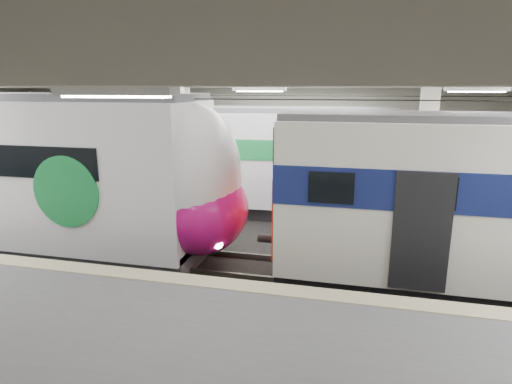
# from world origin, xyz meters

# --- Properties ---
(station_hall) EXTENTS (36.00, 24.00, 5.75)m
(station_hall) POSITION_xyz_m (0.00, -1.74, 3.24)
(station_hall) COLOR black
(station_hall) RESTS_ON ground
(modern_emu) EXTENTS (15.20, 3.14, 4.84)m
(modern_emu) POSITION_xyz_m (-6.84, -0.00, 2.37)
(modern_emu) COLOR white
(modern_emu) RESTS_ON ground
(far_train) EXTENTS (13.35, 3.18, 4.26)m
(far_train) POSITION_xyz_m (-2.27, 5.50, 2.20)
(far_train) COLOR white
(far_train) RESTS_ON ground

